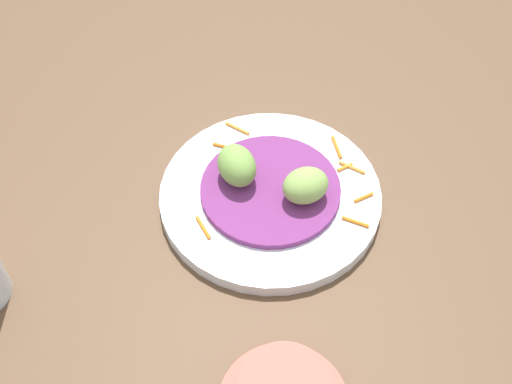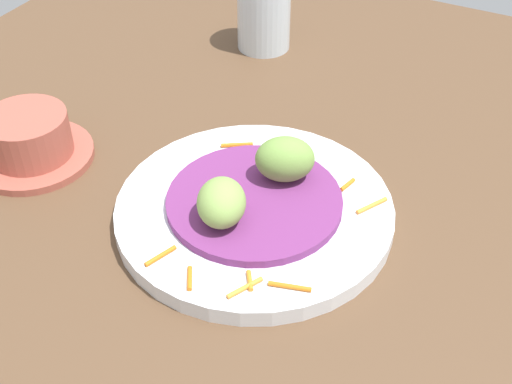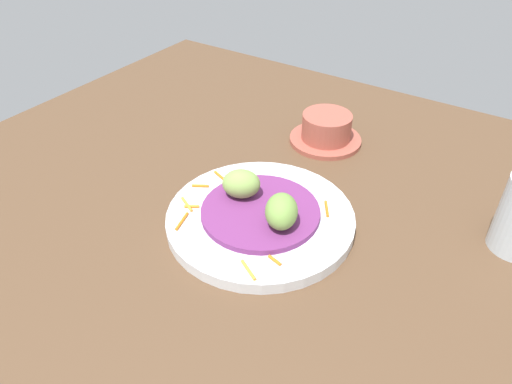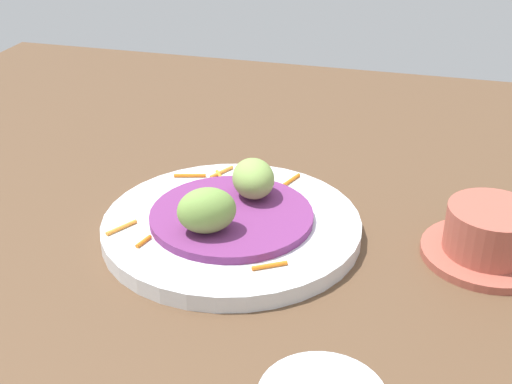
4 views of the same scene
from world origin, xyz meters
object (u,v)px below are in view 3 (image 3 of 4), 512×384
at_px(main_plate, 260,218).
at_px(guac_scoop_center, 281,211).
at_px(guac_scoop_left, 241,184).
at_px(terracotta_bowl, 326,130).

height_order(main_plate, guac_scoop_center, guac_scoop_center).
xyz_separation_m(main_plate, guac_scoop_left, (-0.04, 0.01, 0.04)).
xyz_separation_m(guac_scoop_left, terracotta_bowl, (0.01, 0.23, -0.02)).
bearing_deg(guac_scoop_center, terracotta_bowl, 103.87).
relative_size(guac_scoop_left, terracotta_bowl, 0.43).
height_order(main_plate, terracotta_bowl, terracotta_bowl).
bearing_deg(guac_scoop_left, guac_scoop_center, -16.41).
height_order(main_plate, guac_scoop_left, guac_scoop_left).
xyz_separation_m(guac_scoop_center, terracotta_bowl, (-0.06, 0.26, -0.02)).
height_order(guac_scoop_center, terracotta_bowl, guac_scoop_center).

